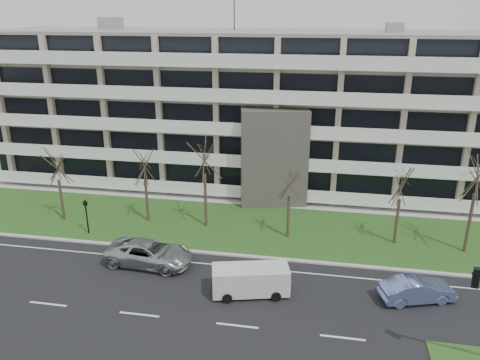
% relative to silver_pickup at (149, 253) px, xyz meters
% --- Properties ---
extents(ground, '(160.00, 160.00, 0.00)m').
position_rel_silver_pickup_xyz_m(ground, '(7.47, -5.78, -0.87)').
color(ground, black).
rests_on(ground, ground).
extents(grass_verge, '(90.00, 10.00, 0.06)m').
position_rel_silver_pickup_xyz_m(grass_verge, '(7.47, 7.22, -0.84)').
color(grass_verge, '#224416').
rests_on(grass_verge, ground).
extents(curb, '(90.00, 0.35, 0.12)m').
position_rel_silver_pickup_xyz_m(curb, '(7.47, 2.22, -0.81)').
color(curb, '#B2B2AD').
rests_on(curb, ground).
extents(sidewalk, '(90.00, 2.00, 0.08)m').
position_rel_silver_pickup_xyz_m(sidewalk, '(7.47, 12.72, -0.83)').
color(sidewalk, '#B2B2AD').
rests_on(sidewalk, ground).
extents(lane_edge_line, '(90.00, 0.12, 0.01)m').
position_rel_silver_pickup_xyz_m(lane_edge_line, '(7.47, 0.72, -0.86)').
color(lane_edge_line, white).
rests_on(lane_edge_line, ground).
extents(apartment_building, '(60.50, 15.10, 18.75)m').
position_rel_silver_pickup_xyz_m(apartment_building, '(7.47, 19.54, 6.74)').
color(apartment_building, '#BFB094').
rests_on(apartment_building, ground).
extents(silver_pickup, '(6.45, 3.34, 1.74)m').
position_rel_silver_pickup_xyz_m(silver_pickup, '(0.00, 0.00, 0.00)').
color(silver_pickup, '#AFB1B7').
rests_on(silver_pickup, ground).
extents(blue_sedan, '(4.94, 2.98, 1.54)m').
position_rel_silver_pickup_xyz_m(blue_sedan, '(18.09, -1.30, -0.10)').
color(blue_sedan, '#7183C4').
rests_on(blue_sedan, ground).
extents(white_van, '(5.18, 2.93, 1.90)m').
position_rel_silver_pickup_xyz_m(white_van, '(7.78, -2.39, 0.27)').
color(white_van, silver).
rests_on(white_van, ground).
extents(pedestrian_signal, '(0.34, 0.31, 2.97)m').
position_rel_silver_pickup_xyz_m(pedestrian_signal, '(-6.64, 3.70, 1.02)').
color(pedestrian_signal, black).
rests_on(pedestrian_signal, ground).
extents(tree_1, '(3.31, 3.31, 6.61)m').
position_rel_silver_pickup_xyz_m(tree_1, '(-10.03, 5.82, 4.27)').
color(tree_1, '#382B21').
rests_on(tree_1, ground).
extents(tree_2, '(3.37, 3.37, 6.74)m').
position_rel_silver_pickup_xyz_m(tree_2, '(-2.75, 6.95, 4.36)').
color(tree_2, '#382B21').
rests_on(tree_2, ground).
extents(tree_3, '(4.16, 4.16, 8.32)m').
position_rel_silver_pickup_xyz_m(tree_3, '(2.45, 6.84, 5.60)').
color(tree_3, '#382B21').
rests_on(tree_3, ground).
extents(tree_4, '(3.20, 3.20, 6.40)m').
position_rel_silver_pickup_xyz_m(tree_4, '(9.42, 5.96, 4.10)').
color(tree_4, '#382B21').
rests_on(tree_4, ground).
extents(tree_5, '(3.32, 3.32, 6.65)m').
position_rel_silver_pickup_xyz_m(tree_5, '(17.74, 6.39, 4.29)').
color(tree_5, '#382B21').
rests_on(tree_5, ground).
extents(tree_6, '(4.22, 4.22, 8.45)m').
position_rel_silver_pickup_xyz_m(tree_6, '(22.78, 5.91, 5.70)').
color(tree_6, '#382B21').
rests_on(tree_6, ground).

